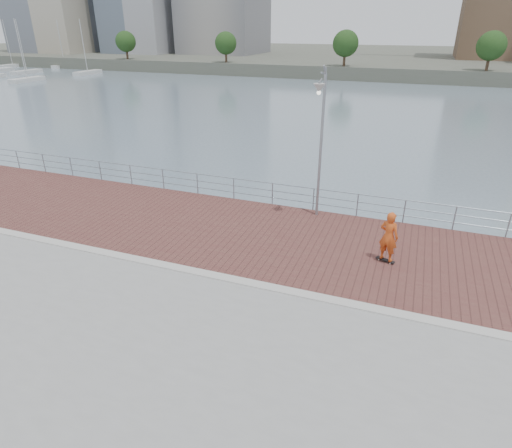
% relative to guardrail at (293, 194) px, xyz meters
% --- Properties ---
extents(water, '(400.00, 400.00, 0.00)m').
position_rel_guardrail_xyz_m(water, '(-0.00, -7.00, -2.69)').
color(water, slate).
rests_on(water, ground).
extents(seawall, '(40.00, 24.00, 2.00)m').
position_rel_guardrail_xyz_m(seawall, '(-0.00, -12.00, -1.69)').
color(seawall, gray).
rests_on(seawall, ground).
extents(brick_lane, '(40.00, 6.80, 0.02)m').
position_rel_guardrail_xyz_m(brick_lane, '(-0.00, -3.40, -0.68)').
color(brick_lane, brown).
rests_on(brick_lane, seawall).
extents(curb, '(40.00, 0.40, 0.06)m').
position_rel_guardrail_xyz_m(curb, '(-0.00, -7.00, -0.66)').
color(curb, '#B7B5AD').
rests_on(curb, seawall).
extents(far_shore, '(320.00, 95.00, 2.50)m').
position_rel_guardrail_xyz_m(far_shore, '(-0.00, 115.50, -1.44)').
color(far_shore, '#4C5142').
rests_on(far_shore, ground).
extents(guardrail, '(39.06, 0.06, 1.13)m').
position_rel_guardrail_xyz_m(guardrail, '(0.00, 0.00, 0.00)').
color(guardrail, '#8C9EA8').
rests_on(guardrail, brick_lane).
extents(street_lamp, '(0.46, 1.34, 6.32)m').
position_rel_guardrail_xyz_m(street_lamp, '(1.32, -0.96, 3.80)').
color(street_lamp, gray).
rests_on(street_lamp, brick_lane).
extents(skateboard, '(0.72, 0.41, 0.08)m').
position_rel_guardrail_xyz_m(skateboard, '(4.73, -3.83, -0.61)').
color(skateboard, black).
rests_on(skateboard, brick_lane).
extents(skateboarder, '(0.82, 0.67, 1.93)m').
position_rel_guardrail_xyz_m(skateboarder, '(4.73, -3.83, 0.38)').
color(skateboarder, '#CF4F1B').
rests_on(skateboarder, skateboard).
extents(marina, '(34.25, 32.17, 10.84)m').
position_rel_guardrail_xyz_m(marina, '(-81.62, 56.11, -2.20)').
color(marina, silver).
rests_on(marina, water).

